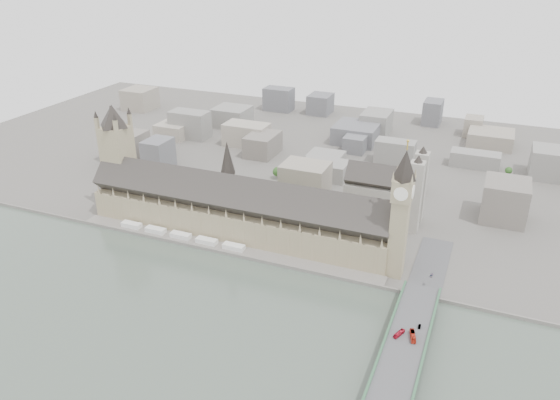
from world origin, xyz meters
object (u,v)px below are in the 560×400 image
at_px(palace_of_westminster, 237,211).
at_px(westminster_bridge, 402,357).
at_px(elizabeth_tower, 401,205).
at_px(car_approach, 431,275).
at_px(red_bus_north, 399,334).
at_px(westminster_abbey, 386,194).
at_px(red_bus_south, 413,336).
at_px(car_silver, 419,326).
at_px(victoria_tower, 118,153).

relative_size(palace_of_westminster, westminster_bridge, 0.82).
bearing_deg(elizabeth_tower, car_approach, -16.57).
height_order(palace_of_westminster, westminster_bridge, palace_of_westminster).
height_order(westminster_bridge, red_bus_north, red_bus_north).
distance_m(red_bus_north, car_approach, 74.76).
bearing_deg(westminster_bridge, westminster_abbey, 105.64).
bearing_deg(car_approach, red_bus_south, -84.66).
xyz_separation_m(car_silver, car_approach, (-1.64, 61.74, -0.09)).
relative_size(westminster_bridge, red_bus_north, 33.83).
bearing_deg(westminster_abbey, elizabeth_tower, -72.71).
bearing_deg(palace_of_westminster, victoria_tower, 177.04).
distance_m(palace_of_westminster, westminster_abbey, 134.09).
relative_size(westminster_abbey, car_approach, 15.73).
height_order(victoria_tower, car_approach, victoria_tower).
height_order(victoria_tower, red_bus_south, victoria_tower).
bearing_deg(westminster_bridge, palace_of_westminster, 146.51).
distance_m(victoria_tower, car_approach, 292.34).
height_order(palace_of_westminster, elizabeth_tower, elizabeth_tower).
xyz_separation_m(westminster_abbey, red_bus_south, (54.29, -168.95, -13.18)).
xyz_separation_m(victoria_tower, red_bus_south, (287.22, -99.95, -43.31)).
bearing_deg(red_bus_north, westminster_bridge, -46.42).
distance_m(palace_of_westminster, westminster_bridge, 195.05).
xyz_separation_m(palace_of_westminster, westminster_abbey, (110.92, 75.30, 2.38)).
bearing_deg(palace_of_westminster, car_approach, -6.87).
xyz_separation_m(westminster_abbey, car_silver, (56.48, -157.00, -14.12)).
distance_m(victoria_tower, red_bus_north, 299.81).
xyz_separation_m(victoria_tower, car_approach, (287.77, -26.26, -44.33)).
relative_size(palace_of_westminster, westminster_abbey, 3.90).
distance_m(red_bus_south, car_silver, 12.18).
xyz_separation_m(westminster_bridge, red_bus_south, (3.22, 13.55, 6.77)).
height_order(elizabeth_tower, westminster_abbey, elizabeth_tower).
bearing_deg(car_silver, palace_of_westminster, 150.31).
xyz_separation_m(palace_of_westminster, car_silver, (167.41, -81.70, -11.74)).
distance_m(palace_of_westminster, victoria_tower, 126.41).
bearing_deg(red_bus_north, car_approach, 106.14).
bearing_deg(westminster_abbey, red_bus_south, -72.18).
height_order(westminster_bridge, car_silver, car_silver).
bearing_deg(red_bus_north, car_silver, 73.27).
distance_m(westminster_abbey, red_bus_north, 176.20).
bearing_deg(westminster_bridge, elizabeth_tower, 104.11).
relative_size(red_bus_north, red_bus_south, 0.81).
relative_size(elizabeth_tower, red_bus_north, 11.19).
bearing_deg(palace_of_westminster, westminster_abbey, 34.17).
distance_m(red_bus_north, car_silver, 16.24).
bearing_deg(westminster_bridge, victoria_tower, 158.22).
xyz_separation_m(palace_of_westminster, westminster_bridge, (162.00, -107.20, -17.58)).
xyz_separation_m(palace_of_westminster, red_bus_south, (165.22, -93.65, -10.81)).
distance_m(westminster_bridge, car_silver, 26.71).
bearing_deg(red_bus_south, westminster_bridge, -118.88).
relative_size(westminster_bridge, car_silver, 75.16).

